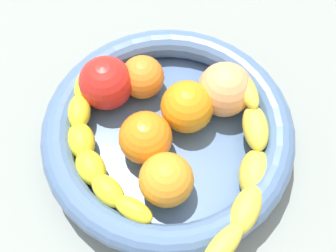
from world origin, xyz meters
TOP-DOWN VIEW (x-y plane):
  - kitchen_counter at (0.00, 0.00)cm, footprint 120.00×120.00cm
  - fruit_bowl at (0.00, 0.00)cm, footprint 30.76×30.76cm
  - banana_draped_left at (9.21, -5.16)cm, footprint 9.50×25.40cm
  - banana_draped_right at (-8.73, -3.13)cm, footprint 11.77×20.84cm
  - orange_front at (-2.58, -1.76)cm, footprint 6.36×6.36cm
  - orange_mid_left at (-3.46, 7.14)cm, footprint 5.61×5.61cm
  - orange_mid_right at (2.24, 2.58)cm, footprint 6.51×6.51cm
  - orange_rear at (0.06, -6.91)cm, footprint 6.25×6.25cm
  - tomato_red at (-7.93, 5.67)cm, footprint 6.86×6.86cm
  - peach_blush at (6.90, 5.13)cm, footprint 6.88×6.88cm

SIDE VIEW (x-z plane):
  - kitchen_counter at x=0.00cm, z-range 0.00..3.00cm
  - fruit_bowl at x=0.00cm, z-range 3.12..8.96cm
  - banana_draped_right at x=-8.73cm, z-range 5.63..9.52cm
  - orange_mid_left at x=-3.46cm, z-range 5.11..10.72cm
  - banana_draped_left at x=9.21cm, z-range 5.36..11.05cm
  - orange_rear at x=0.06cm, z-range 5.11..11.36cm
  - orange_front at x=-2.58cm, z-range 5.11..11.47cm
  - orange_mid_right at x=2.24cm, z-range 5.11..11.62cm
  - tomato_red at x=-7.93cm, z-range 5.11..11.97cm
  - peach_blush at x=6.90cm, z-range 5.11..11.99cm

